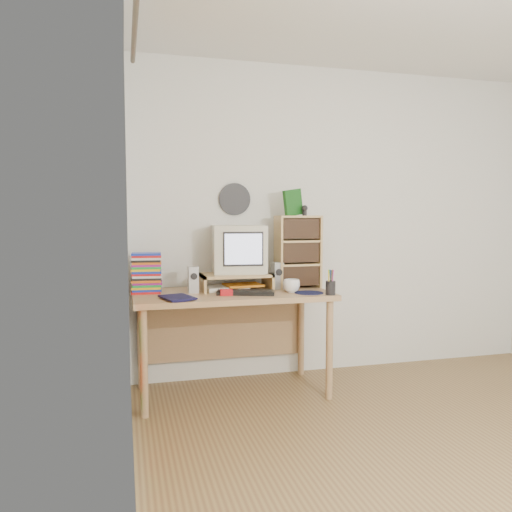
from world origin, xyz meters
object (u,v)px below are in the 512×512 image
dvd_stack (147,273)px  diary (164,297)px  cd_rack (298,252)px  mug (292,286)px  desk (230,309)px  keyboard (246,293)px  crt_monitor (239,249)px

dvd_stack → diary: bearing=-71.1°
cd_rack → mug: bearing=-120.5°
desk → keyboard: bearing=-70.7°
dvd_stack → cd_rack: cd_rack is taller
cd_rack → diary: cd_rack is taller
cd_rack → keyboard: bearing=-154.3°
crt_monitor → dvd_stack: crt_monitor is taller
crt_monitor → keyboard: size_ratio=0.94×
desk → dvd_stack: 0.66m
dvd_stack → cd_rack: size_ratio=0.52×
desk → crt_monitor: bearing=44.7°
dvd_stack → desk: bearing=-0.3°
cd_rack → diary: (-1.04, -0.35, -0.25)m
diary → desk: bearing=15.0°
crt_monitor → mug: 0.50m
keyboard → dvd_stack: size_ratio=1.39×
dvd_stack → cd_rack: 1.14m
crt_monitor → mug: (0.32, -0.28, -0.25)m
desk → dvd_stack: bearing=175.5°
crt_monitor → mug: bearing=-34.6°
mug → diary: (-0.91, -0.11, -0.02)m
dvd_stack → mug: bearing=-9.3°
mug → diary: 0.92m
desk → cd_rack: 0.68m
keyboard → cd_rack: bearing=45.6°
cd_rack → diary: 1.13m
keyboard → dvd_stack: (-0.67, 0.25, 0.13)m
mug → crt_monitor: bearing=139.0°
keyboard → diary: diary is taller
desk → dvd_stack: size_ratio=4.86×
dvd_stack → mug: size_ratio=2.41×
dvd_stack → mug: (1.01, -0.24, -0.10)m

